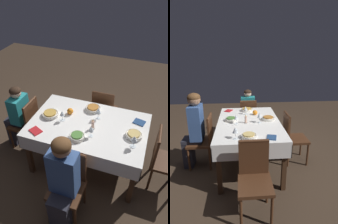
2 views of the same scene
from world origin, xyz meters
TOP-DOWN VIEW (x-y plane):
  - ground_plane at (0.00, 0.00)m, footprint 8.00×8.00m
  - dining_table at (0.00, 0.00)m, footprint 1.53×0.99m
  - chair_north at (-0.01, 0.72)m, footprint 0.37×0.38m
  - chair_east at (1.00, -0.04)m, footprint 0.38×0.37m
  - chair_south at (-0.02, -0.72)m, footprint 0.37×0.38m
  - chair_west at (-1.00, -0.01)m, footprint 0.38×0.37m
  - person_adult_denim at (-0.01, 0.86)m, footprint 0.30×0.34m
  - person_child_teal at (1.15, -0.04)m, footprint 0.33×0.30m
  - bowl_north at (0.05, 0.29)m, footprint 0.19×0.19m
  - wine_glass_north at (-0.10, 0.20)m, footprint 0.06×0.06m
  - bowl_east at (0.55, -0.00)m, footprint 0.23×0.23m
  - wine_glass_east at (0.35, 0.03)m, footprint 0.07×0.07m
  - bowl_south at (0.04, -0.32)m, footprint 0.22×0.22m
  - wine_glass_south at (-0.08, -0.16)m, footprint 0.07×0.07m
  - bowl_west at (-0.59, 0.03)m, footprint 0.21×0.21m
  - wine_glass_west at (-0.62, 0.20)m, footprint 0.08×0.08m
  - candle_centerpiece at (-0.08, 0.05)m, footprint 0.07×0.07m
  - orange_fruit at (0.31, -0.13)m, footprint 0.09×0.09m
  - napkin_red_folded at (0.58, 0.35)m, footprint 0.19×0.17m
  - napkin_spare_side at (-0.62, -0.26)m, footprint 0.17×0.15m

SIDE VIEW (x-z plane):
  - ground_plane at x=0.00m, z-range 0.00..0.00m
  - chair_north at x=-0.01m, z-range 0.04..0.91m
  - chair_east at x=1.00m, z-range 0.04..0.91m
  - chair_south at x=-0.02m, z-range 0.04..0.91m
  - chair_west at x=-1.00m, z-range 0.04..0.91m
  - person_child_teal at x=1.15m, z-range 0.05..1.11m
  - dining_table at x=0.00m, z-range 0.29..1.04m
  - person_adult_denim at x=-0.01m, z-range 0.08..1.31m
  - napkin_red_folded at x=0.58m, z-range 0.75..0.76m
  - napkin_spare_side at x=-0.62m, z-range 0.75..0.76m
  - bowl_east at x=0.55m, z-range 0.75..0.81m
  - bowl_south at x=0.04m, z-range 0.75..0.81m
  - bowl_west at x=-0.59m, z-range 0.75..0.81m
  - bowl_north at x=0.05m, z-range 0.75..0.81m
  - orange_fruit at x=0.31m, z-range 0.75..0.84m
  - candle_centerpiece at x=-0.08m, z-range 0.73..0.87m
  - wine_glass_east at x=0.35m, z-range 0.78..0.93m
  - wine_glass_north at x=-0.10m, z-range 0.78..0.93m
  - wine_glass_west at x=-0.62m, z-range 0.79..0.95m
  - wine_glass_south at x=-0.08m, z-range 0.79..0.96m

